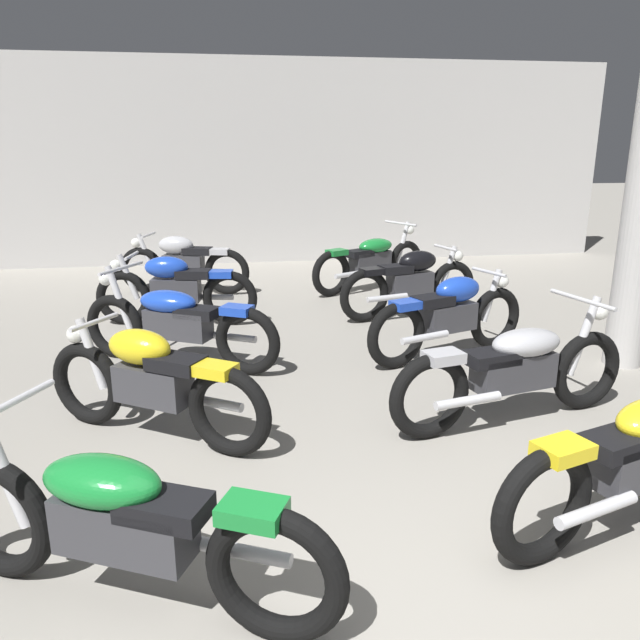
# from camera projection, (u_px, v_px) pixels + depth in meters

# --- Properties ---
(back_wall) EXTENTS (12.77, 0.24, 3.60)m
(back_wall) POSITION_uv_depth(u_px,v_px,m) (268.00, 163.00, 11.20)
(back_wall) COLOR #BCBAB7
(back_wall) RESTS_ON ground
(motorcycle_left_row_0) EXTENTS (2.00, 1.10, 0.97)m
(motorcycle_left_row_0) POSITION_uv_depth(u_px,v_px,m) (122.00, 522.00, 2.87)
(motorcycle_left_row_0) COLOR black
(motorcycle_left_row_0) RESTS_ON ground
(motorcycle_left_row_1) EXTENTS (1.72, 1.16, 0.88)m
(motorcycle_left_row_1) POSITION_uv_depth(u_px,v_px,m) (152.00, 381.00, 4.55)
(motorcycle_left_row_1) COLOR black
(motorcycle_left_row_1) RESTS_ON ground
(motorcycle_left_row_2) EXTENTS (1.97, 1.15, 0.97)m
(motorcycle_left_row_2) POSITION_uv_depth(u_px,v_px,m) (177.00, 322.00, 6.07)
(motorcycle_left_row_2) COLOR black
(motorcycle_left_row_2) RESTS_ON ground
(motorcycle_left_row_3) EXTENTS (1.96, 0.54, 0.88)m
(motorcycle_left_row_3) POSITION_uv_depth(u_px,v_px,m) (175.00, 288.00, 7.47)
(motorcycle_left_row_3) COLOR black
(motorcycle_left_row_3) RESTS_ON ground
(motorcycle_left_row_4) EXTENTS (1.93, 0.70, 0.88)m
(motorcycle_left_row_4) POSITION_uv_depth(u_px,v_px,m) (183.00, 262.00, 9.06)
(motorcycle_left_row_4) COLOR black
(motorcycle_left_row_4) RESTS_ON ground
(motorcycle_right_row_1) EXTENTS (2.14, 0.80, 0.97)m
(motorcycle_right_row_1) POSITION_uv_depth(u_px,v_px,m) (515.00, 369.00, 4.82)
(motorcycle_right_row_1) COLOR black
(motorcycle_right_row_1) RESTS_ON ground
(motorcycle_right_row_2) EXTENTS (1.89, 0.79, 0.88)m
(motorcycle_right_row_2) POSITION_uv_depth(u_px,v_px,m) (450.00, 315.00, 6.31)
(motorcycle_right_row_2) COLOR black
(motorcycle_right_row_2) RESTS_ON ground
(motorcycle_right_row_3) EXTENTS (1.93, 0.70, 0.88)m
(motorcycle_right_row_3) POSITION_uv_depth(u_px,v_px,m) (411.00, 281.00, 7.82)
(motorcycle_right_row_3) COLOR black
(motorcycle_right_row_3) RESTS_ON ground
(motorcycle_right_row_4) EXTENTS (1.96, 1.16, 0.97)m
(motorcycle_right_row_4) POSITION_uv_depth(u_px,v_px,m) (371.00, 260.00, 9.30)
(motorcycle_right_row_4) COLOR black
(motorcycle_right_row_4) RESTS_ON ground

